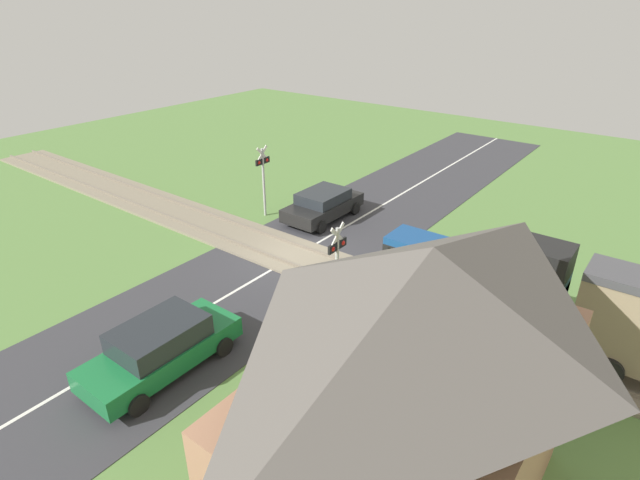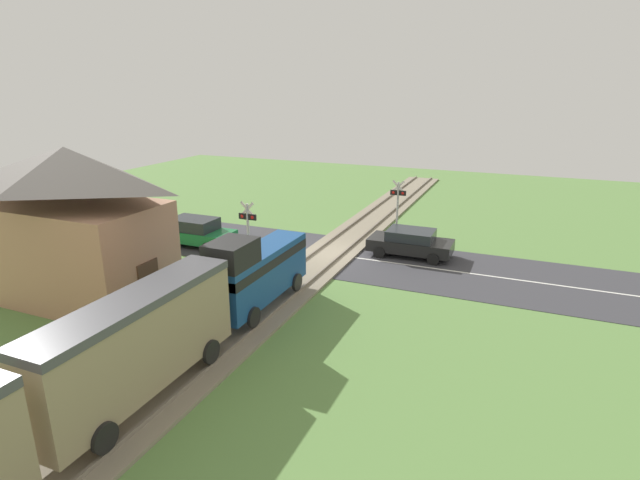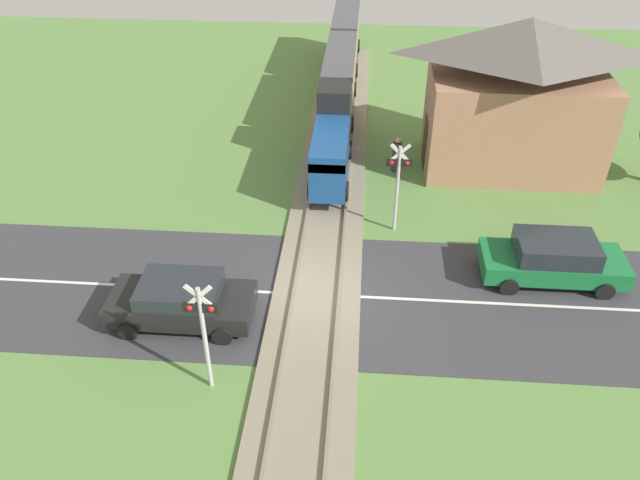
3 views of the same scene
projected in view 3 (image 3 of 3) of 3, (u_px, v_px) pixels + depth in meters
name	position (u px, v px, depth m)	size (l,w,h in m)	color
ground_plane	(317.00, 295.00, 19.89)	(60.00, 60.00, 0.00)	#5B8442
road_surface	(317.00, 295.00, 19.88)	(48.00, 6.40, 0.02)	#38383D
track_bed	(317.00, 293.00, 19.85)	(2.80, 48.00, 0.24)	gray
train	(340.00, 75.00, 30.76)	(1.58, 19.91, 3.18)	navy
car_near_crossing	(181.00, 300.00, 18.53)	(4.28, 2.08, 1.42)	black
car_far_side	(553.00, 259.00, 20.13)	(4.57, 2.02, 1.55)	#197038
crossing_signal_west_approach	(203.00, 324.00, 15.54)	(0.90, 0.18, 3.49)	#B7B7B7
crossing_signal_east_approach	(398.00, 177.00, 21.70)	(0.90, 0.18, 3.49)	#B7B7B7
station_building	(518.00, 99.00, 25.16)	(7.58, 4.44, 6.31)	#AD7A5B
pedestrian_by_station	(397.00, 156.00, 26.23)	(0.38, 0.38, 1.55)	#333338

